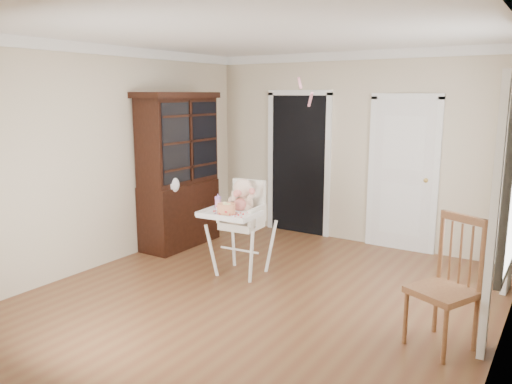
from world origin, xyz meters
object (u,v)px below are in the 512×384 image
Objects in this scene: sippy_cup at (218,202)px; dining_chair at (445,287)px; high_chair at (241,217)px; cake at (226,209)px; china_cabinet at (179,170)px.

sippy_cup is 2.72m from dining_chair.
high_chair is 4.34× the size of cake.
cake is 1.43× the size of sippy_cup.
china_cabinet is 1.89× the size of dining_chair.
high_chair is at bearing 89.06° from cake.
high_chair is 6.22× the size of sippy_cup.
china_cabinet reaches higher than sippy_cup.
high_chair is 0.32m from sippy_cup.
high_chair is 1.01× the size of dining_chair.
dining_chair is at bearing -8.36° from sippy_cup.
high_chair is at bearing 26.38° from sippy_cup.
china_cabinet is at bearing 151.38° from sippy_cup.
sippy_cup reaches higher than cake.
sippy_cup is (-0.25, -0.12, 0.17)m from high_chair.
sippy_cup is 0.16× the size of dining_chair.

